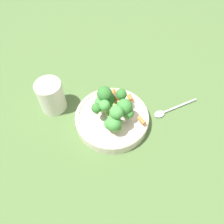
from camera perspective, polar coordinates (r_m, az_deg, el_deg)
The scene contains 5 objects.
ground_plane at distance 0.71m, azimuth -0.00°, elevation -2.53°, with size 3.00×3.00×0.00m, color #4C6B38.
bowl at distance 0.69m, azimuth -0.00°, elevation -1.60°, with size 0.23×0.23×0.04m.
pasta_salad at distance 0.64m, azimuth -0.05°, elevation 1.40°, with size 0.16×0.16×0.09m.
cup at distance 0.73m, azimuth -15.63°, elevation 4.12°, with size 0.08×0.08×0.11m.
spoon at distance 0.75m, azimuth 14.42°, elevation 0.36°, with size 0.15×0.11×0.01m.
Camera 1 is at (-0.33, -0.19, 0.59)m, focal length 35.00 mm.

